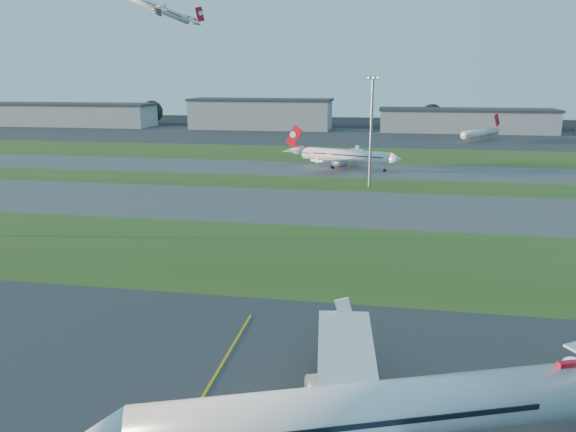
% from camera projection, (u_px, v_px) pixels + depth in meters
% --- Properties ---
extents(grass_strip_a, '(300.00, 34.00, 0.01)m').
position_uv_depth(grass_strip_a, '(254.00, 253.00, 83.41)').
color(grass_strip_a, '#3B551C').
rests_on(grass_strip_a, ground).
extents(taxiway_a, '(300.00, 32.00, 0.01)m').
position_uv_depth(taxiway_a, '(291.00, 205.00, 114.94)').
color(taxiway_a, '#515154').
rests_on(taxiway_a, ground).
extents(grass_strip_b, '(300.00, 18.00, 0.01)m').
position_uv_depth(grass_strip_b, '(308.00, 183.00, 138.83)').
color(grass_strip_b, '#3B551C').
rests_on(grass_strip_b, ground).
extents(taxiway_b, '(300.00, 26.00, 0.01)m').
position_uv_depth(taxiway_b, '(319.00, 169.00, 159.86)').
color(taxiway_b, '#515154').
rests_on(taxiway_b, ground).
extents(grass_strip_c, '(300.00, 40.00, 0.01)m').
position_uv_depth(grass_strip_c, '(331.00, 154.00, 191.40)').
color(grass_strip_c, '#3B551C').
rests_on(grass_strip_c, ground).
extents(apron_far, '(400.00, 80.00, 0.01)m').
position_uv_depth(apron_far, '(345.00, 136.00, 248.73)').
color(apron_far, '#333335').
rests_on(apron_far, ground).
extents(airliner_parked, '(35.99, 30.46, 11.75)m').
position_uv_depth(airliner_parked, '(371.00, 413.00, 36.56)').
color(airliner_parked, white).
rests_on(airliner_parked, ground).
extents(airliner_taxiing, '(32.18, 27.20, 10.46)m').
position_uv_depth(airliner_taxiing, '(345.00, 156.00, 160.28)').
color(airliner_taxiing, white).
rests_on(airliner_taxiing, ground).
extents(airliner_departing, '(31.00, 26.25, 10.14)m').
position_uv_depth(airliner_departing, '(160.00, 9.00, 240.32)').
color(airliner_departing, white).
extents(mini_jet_near, '(18.58, 23.90, 9.48)m').
position_uv_depth(mini_jet_near, '(481.00, 133.00, 230.34)').
color(mini_jet_near, white).
rests_on(mini_jet_near, ground).
extents(light_mast_centre, '(3.20, 0.70, 25.80)m').
position_uv_depth(light_mast_centre, '(371.00, 124.00, 130.81)').
color(light_mast_centre, gray).
rests_on(light_mast_centre, ground).
extents(hangar_far_west, '(91.80, 23.00, 12.20)m').
position_uv_depth(hangar_far_west, '(70.00, 114.00, 301.53)').
color(hangar_far_west, '#A7ABAF').
rests_on(hangar_far_west, ground).
extents(hangar_west, '(71.40, 23.00, 15.20)m').
position_uv_depth(hangar_west, '(261.00, 114.00, 283.25)').
color(hangar_west, '#A7ABAF').
rests_on(hangar_west, ground).
extents(hangar_east, '(81.60, 23.00, 11.20)m').
position_uv_depth(hangar_east, '(466.00, 120.00, 266.67)').
color(hangar_east, '#A7ABAF').
rests_on(hangar_east, ground).
extents(tree_far_west, '(11.00, 11.00, 12.00)m').
position_uv_depth(tree_far_west, '(19.00, 112.00, 320.70)').
color(tree_far_west, black).
rests_on(tree_far_west, ground).
extents(tree_west, '(12.10, 12.10, 13.20)m').
position_uv_depth(tree_west, '(152.00, 112.00, 308.80)').
color(tree_west, black).
rests_on(tree_west, ground).
extents(tree_mid_west, '(9.90, 9.90, 10.80)m').
position_uv_depth(tree_mid_west, '(313.00, 116.00, 289.93)').
color(tree_mid_west, black).
rests_on(tree_mid_west, ground).
extents(tree_mid_east, '(11.55, 11.55, 12.60)m').
position_uv_depth(tree_mid_east, '(432.00, 116.00, 282.32)').
color(tree_mid_east, black).
rests_on(tree_mid_east, ground).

